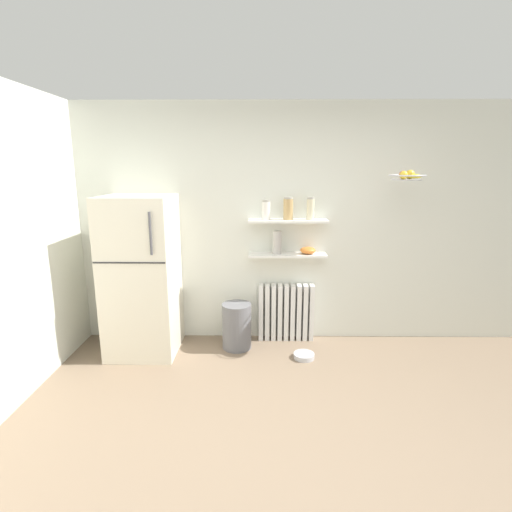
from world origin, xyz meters
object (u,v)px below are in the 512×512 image
Objects in this scene: shelf_bowl at (308,250)px; hanging_fruit_basket at (407,176)px; vase at (277,242)px; storage_jar_1 at (288,209)px; refrigerator at (142,276)px; pet_food_bowl at (304,356)px; radiator at (286,312)px; trash_bin at (237,326)px; storage_jar_2 at (310,209)px; storage_jar_0 at (266,210)px.

shelf_bowl is 0.48× the size of hanging_fruit_basket.
storage_jar_1 is at bearing 0.00° from vase.
pet_food_bowl is (1.68, -0.19, -0.80)m from refrigerator.
trash_bin is (-0.55, -0.22, -0.07)m from radiator.
shelf_bowl is at bearing 0.00° from storage_jar_1.
storage_jar_1 is 0.68× the size of hanging_fruit_basket.
hanging_fruit_basket is at bearing -17.24° from shelf_bowl.
storage_jar_1 reaches higher than radiator.
hanging_fruit_basket is (1.12, -0.31, 1.52)m from radiator.
radiator is at bearing 172.26° from shelf_bowl.
shelf_bowl is (0.22, -0.03, 0.72)m from radiator.
storage_jar_1 is (0.00, -0.03, 1.18)m from radiator.
shelf_bowl is at bearing 180.00° from storage_jar_2.
hanging_fruit_basket reaches higher than storage_jar_2.
vase is (-0.11, -0.03, 0.81)m from radiator.
refrigerator reaches higher than storage_jar_1.
vase is 1.45m from hanging_fruit_basket.
trash_bin is at bearing 161.37° from pet_food_bowl.
storage_jar_0 reaches higher than trash_bin.
storage_jar_1 reaches higher than shelf_bowl.
vase is 0.71× the size of hanging_fruit_basket.
hanging_fruit_basket reaches higher than pet_food_bowl.
radiator is 0.76m from shelf_bowl.
hanging_fruit_basket is (0.96, 0.15, 1.82)m from pet_food_bowl.
refrigerator is 3.31× the size of trash_bin.
storage_jar_2 is at bearing -0.00° from shelf_bowl.
storage_jar_0 reaches higher than shelf_bowl.
radiator is 2.72× the size of storage_jar_2.
trash_bin is (-0.77, -0.19, -0.80)m from shelf_bowl.
storage_jar_0 is 0.23m from storage_jar_1.
storage_jar_1 is 0.23m from storage_jar_2.
hanging_fruit_basket is at bearing -15.42° from radiator.
storage_jar_2 is 0.99m from hanging_fruit_basket.
shelf_bowl is at bearing -7.74° from radiator.
refrigerator is 1.68m from storage_jar_1.
storage_jar_1 is at bearing 166.01° from hanging_fruit_basket.
storage_jar_1 is at bearing 110.68° from pet_food_bowl.
radiator reaches higher than trash_bin.
trash_bin is 0.78m from pet_food_bowl.
pet_food_bowl is 2.06m from hanging_fruit_basket.
shelf_bowl reaches higher than pet_food_bowl.
storage_jar_2 is 0.50m from vase.
shelf_bowl is 1.23m from hanging_fruit_basket.
hanging_fruit_basket reaches higher than trash_bin.
storage_jar_2 is 0.96× the size of vase.
refrigerator is 1.46m from vase.
refrigerator reaches higher than storage_jar_2.
radiator is at bearing 7.29° from storage_jar_0.
vase is 1.15× the size of pet_food_bowl.
hanging_fruit_basket reaches higher than storage_jar_1.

